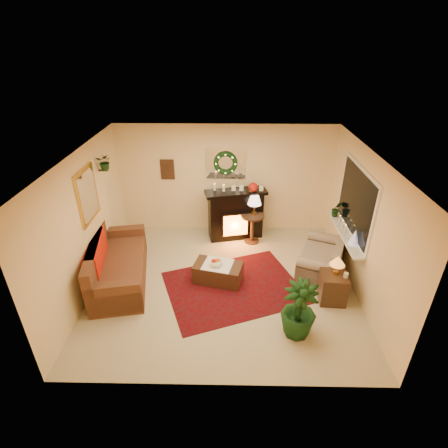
{
  "coord_description": "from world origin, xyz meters",
  "views": [
    {
      "loc": [
        0.11,
        -5.45,
        4.34
      ],
      "look_at": [
        0.0,
        0.35,
        1.15
      ],
      "focal_mm": 28.0,
      "sensor_mm": 36.0,
      "label": 1
    }
  ],
  "objects_px": {
    "sofa": "(119,262)",
    "coffee_table": "(218,272)",
    "loveseat": "(322,253)",
    "end_table_square": "(332,288)",
    "side_table_round": "(252,229)",
    "fireplace": "(235,216)"
  },
  "relations": [
    {
      "from": "side_table_round",
      "to": "end_table_square",
      "type": "height_order",
      "value": "side_table_round"
    },
    {
      "from": "fireplace",
      "to": "loveseat",
      "type": "distance_m",
      "value": 2.2
    },
    {
      "from": "loveseat",
      "to": "side_table_round",
      "type": "height_order",
      "value": "loveseat"
    },
    {
      "from": "fireplace",
      "to": "coffee_table",
      "type": "xyz_separation_m",
      "value": [
        -0.36,
        -1.72,
        -0.34
      ]
    },
    {
      "from": "loveseat",
      "to": "end_table_square",
      "type": "xyz_separation_m",
      "value": [
        0.0,
        -0.92,
        -0.15
      ]
    },
    {
      "from": "sofa",
      "to": "loveseat",
      "type": "xyz_separation_m",
      "value": [
        4.02,
        0.4,
        -0.01
      ]
    },
    {
      "from": "side_table_round",
      "to": "coffee_table",
      "type": "xyz_separation_m",
      "value": [
        -0.74,
        -1.51,
        -0.11
      ]
    },
    {
      "from": "end_table_square",
      "to": "sofa",
      "type": "bearing_deg",
      "value": 172.56
    },
    {
      "from": "loveseat",
      "to": "side_table_round",
      "type": "relative_size",
      "value": 1.89
    },
    {
      "from": "side_table_round",
      "to": "coffee_table",
      "type": "bearing_deg",
      "value": -116.21
    },
    {
      "from": "side_table_round",
      "to": "end_table_square",
      "type": "relative_size",
      "value": 1.24
    },
    {
      "from": "end_table_square",
      "to": "coffee_table",
      "type": "relative_size",
      "value": 0.62
    },
    {
      "from": "fireplace",
      "to": "side_table_round",
      "type": "distance_m",
      "value": 0.5
    },
    {
      "from": "sofa",
      "to": "coffee_table",
      "type": "xyz_separation_m",
      "value": [
        1.92,
        0.0,
        -0.22
      ]
    },
    {
      "from": "fireplace",
      "to": "end_table_square",
      "type": "xyz_separation_m",
      "value": [
        1.74,
        -2.25,
        -0.28
      ]
    },
    {
      "from": "sofa",
      "to": "coffee_table",
      "type": "distance_m",
      "value": 1.94
    },
    {
      "from": "fireplace",
      "to": "side_table_round",
      "type": "bearing_deg",
      "value": -41.4
    },
    {
      "from": "side_table_round",
      "to": "coffee_table",
      "type": "height_order",
      "value": "side_table_round"
    },
    {
      "from": "side_table_round",
      "to": "loveseat",
      "type": "bearing_deg",
      "value": -39.5
    },
    {
      "from": "coffee_table",
      "to": "side_table_round",
      "type": "bearing_deg",
      "value": 77.83
    },
    {
      "from": "fireplace",
      "to": "loveseat",
      "type": "height_order",
      "value": "fireplace"
    },
    {
      "from": "sofa",
      "to": "loveseat",
      "type": "relative_size",
      "value": 1.61
    }
  ]
}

